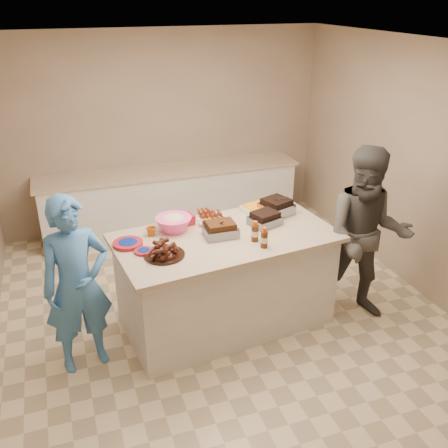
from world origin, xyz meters
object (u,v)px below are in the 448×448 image
object	(u,v)px
bbq_bottle_a	(255,241)
plastic_cup	(151,236)
mustard_bottle	(209,227)
guest_blue	(88,361)
island	(226,321)
rib_platter	(165,256)
guest_gray	(356,312)
coleslaw_bowl	(174,231)
bbq_bottle_b	(264,247)
roasting_pan	(276,214)

from	to	relation	value
bbq_bottle_a	plastic_cup	xyz separation A→B (m)	(-0.89, 0.43, 0.00)
mustard_bottle	guest_blue	bearing A→B (deg)	-163.47
island	mustard_bottle	world-z (taller)	mustard_bottle
bbq_bottle_a	guest_blue	world-z (taller)	bbq_bottle_a
rib_platter	guest_gray	world-z (taller)	rib_platter
coleslaw_bowl	bbq_bottle_b	distance (m)	0.92
coleslaw_bowl	guest_gray	xyz separation A→B (m)	(1.81, -0.58, -0.99)
coleslaw_bowl	plastic_cup	world-z (taller)	coleslaw_bowl
roasting_pan	guest_gray	xyz separation A→B (m)	(0.70, -0.61, -0.99)
bbq_bottle_b	mustard_bottle	world-z (taller)	bbq_bottle_b
roasting_pan	bbq_bottle_b	xyz separation A→B (m)	(-0.42, -0.64, 0.00)
coleslaw_bowl	rib_platter	bearing A→B (deg)	-113.48
rib_platter	guest_gray	distance (m)	2.24
roasting_pan	mustard_bottle	size ratio (longest dim) A/B	2.58
rib_platter	guest_blue	bearing A→B (deg)	177.02
roasting_pan	island	bearing A→B (deg)	-175.50
rib_platter	mustard_bottle	bearing A→B (deg)	37.94
plastic_cup	guest_gray	distance (m)	2.33
bbq_bottle_a	guest_gray	world-z (taller)	bbq_bottle_a
island	roasting_pan	world-z (taller)	roasting_pan
guest_gray	rib_platter	bearing A→B (deg)	-155.92
mustard_bottle	bbq_bottle_a	bearing A→B (deg)	-54.09
bbq_bottle_a	plastic_cup	world-z (taller)	bbq_bottle_a
mustard_bottle	plastic_cup	distance (m)	0.58
bbq_bottle_a	rib_platter	bearing A→B (deg)	-179.70
guest_gray	bbq_bottle_a	bearing A→B (deg)	-158.53
rib_platter	bbq_bottle_b	distance (m)	0.90
rib_platter	mustard_bottle	distance (m)	0.70
plastic_cup	guest_blue	xyz separation A→B (m)	(-0.74, -0.39, -0.99)
bbq_bottle_b	bbq_bottle_a	bearing A→B (deg)	101.75
mustard_bottle	plastic_cup	bearing A→B (deg)	180.00
rib_platter	plastic_cup	size ratio (longest dim) A/B	3.98
bbq_bottle_b	guest_gray	bearing A→B (deg)	1.39
roasting_pan	coleslaw_bowl	distance (m)	1.11
rib_platter	plastic_cup	xyz separation A→B (m)	(-0.03, 0.43, 0.00)
rib_platter	roasting_pan	xyz separation A→B (m)	(1.31, 0.50, 0.00)
guest_blue	roasting_pan	bearing A→B (deg)	1.39
bbq_bottle_a	roasting_pan	bearing A→B (deg)	48.03
rib_platter	plastic_cup	distance (m)	0.43
bbq_bottle_b	mustard_bottle	size ratio (longest dim) A/B	1.74
rib_platter	coleslaw_bowl	bearing A→B (deg)	66.52
guest_gray	island	bearing A→B (deg)	-165.52
island	guest_gray	bearing A→B (deg)	-19.23
bbq_bottle_b	roasting_pan	bearing A→B (deg)	56.96
island	guest_gray	size ratio (longest dim) A/B	1.15
island	bbq_bottle_b	xyz separation A→B (m)	(0.25, -0.34, 0.99)
guest_gray	bbq_bottle_b	bearing A→B (deg)	-151.33
plastic_cup	roasting_pan	bearing A→B (deg)	3.00
mustard_bottle	roasting_pan	bearing A→B (deg)	5.29
island	bbq_bottle_a	distance (m)	1.03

